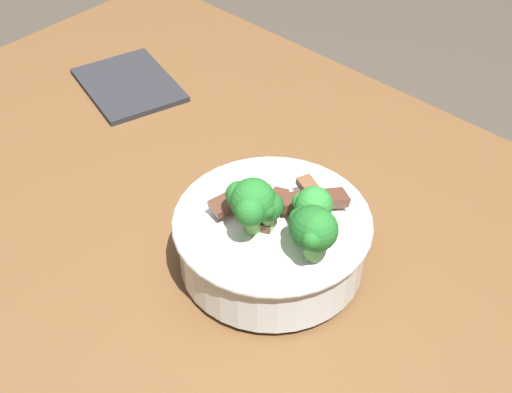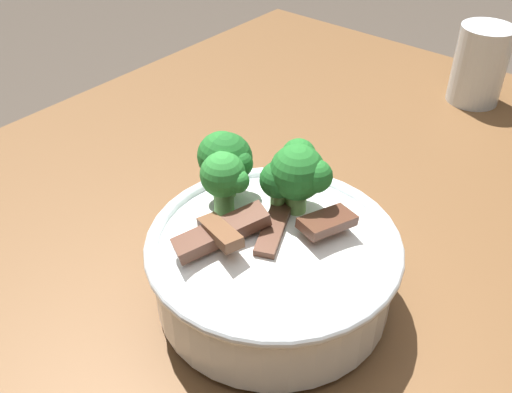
% 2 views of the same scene
% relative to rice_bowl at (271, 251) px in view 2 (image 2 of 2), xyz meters
% --- Properties ---
extents(dining_table, '(1.11, 1.00, 0.76)m').
position_rel_rice_bowl_xyz_m(dining_table, '(0.09, 0.11, -0.18)').
color(dining_table, brown).
rests_on(dining_table, ground).
extents(rice_bowl, '(0.22, 0.22, 0.15)m').
position_rel_rice_bowl_xyz_m(rice_bowl, '(0.00, 0.00, 0.00)').
color(rice_bowl, silver).
rests_on(rice_bowl, dining_table).
extents(drinking_glass, '(0.07, 0.07, 0.11)m').
position_rel_rice_bowl_xyz_m(drinking_glass, '(-0.02, 0.48, -0.01)').
color(drinking_glass, white).
rests_on(drinking_glass, dining_table).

